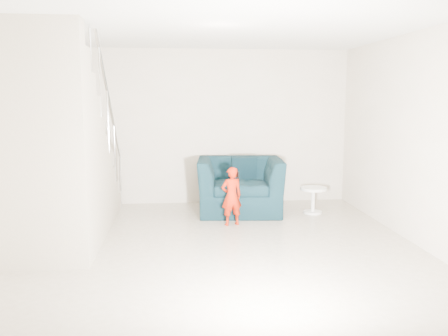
{
  "coord_description": "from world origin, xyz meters",
  "views": [
    {
      "loc": [
        -0.51,
        -5.59,
        1.87
      ],
      "look_at": [
        0.15,
        1.2,
        0.85
      ],
      "focal_mm": 38.0,
      "sensor_mm": 36.0,
      "label": 1
    }
  ],
  "objects_px": {
    "toddler": "(232,196)",
    "staircase": "(62,170)",
    "armchair": "(240,185)",
    "side_table": "(313,196)"
  },
  "relations": [
    {
      "from": "toddler",
      "to": "staircase",
      "type": "relative_size",
      "value": 0.24
    },
    {
      "from": "armchair",
      "to": "toddler",
      "type": "distance_m",
      "value": 0.83
    },
    {
      "from": "armchair",
      "to": "toddler",
      "type": "height_order",
      "value": "armchair"
    },
    {
      "from": "toddler",
      "to": "staircase",
      "type": "bearing_deg",
      "value": 0.66
    },
    {
      "from": "toddler",
      "to": "armchair",
      "type": "bearing_deg",
      "value": -120.59
    },
    {
      "from": "armchair",
      "to": "staircase",
      "type": "relative_size",
      "value": 0.38
    },
    {
      "from": "toddler",
      "to": "staircase",
      "type": "height_order",
      "value": "staircase"
    },
    {
      "from": "armchair",
      "to": "staircase",
      "type": "bearing_deg",
      "value": -145.42
    },
    {
      "from": "toddler",
      "to": "side_table",
      "type": "distance_m",
      "value": 1.53
    },
    {
      "from": "armchair",
      "to": "side_table",
      "type": "height_order",
      "value": "armchair"
    }
  ]
}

